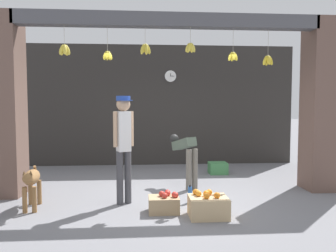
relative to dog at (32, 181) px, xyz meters
The scene contains 13 objects.
ground_plane 2.29m from the dog, 13.71° to the left, with size 60.00×60.00×0.00m, color slate.
shop_back_wall 4.44m from the dog, 59.36° to the left, with size 7.20×0.12×3.20m, color #2D2B28.
shop_pillar_left 1.62m from the dog, 132.60° to the left, with size 0.70×0.60×3.20m, color brown.
shop_pillar_right 5.33m from the dog, ahead, with size 0.70×0.60×3.20m, color brown.
storefront_awning 3.44m from the dog, 16.75° to the left, with size 5.30×0.29×0.88m.
dog is the anchor object (origin of this frame).
shopkeeper 1.54m from the dog, ahead, with size 0.32×0.31×1.75m.
worker_stooping 2.80m from the dog, 24.55° to the left, with size 0.50×0.74×1.01m.
fruit_crate_oranges 2.72m from the dog, 11.85° to the right, with size 0.55×0.44×0.37m.
fruit_crate_apples 2.08m from the dog, ahead, with size 0.45×0.35×0.32m.
produce_box_green 4.20m from the dog, 34.30° to the left, with size 0.42×0.37×0.26m, color #42844C.
water_bottle 2.51m from the dog, ahead, with size 0.07×0.07×0.30m.
wall_clock 4.77m from the dog, 55.93° to the left, with size 0.32×0.03×0.32m.
Camera 1 is at (-0.45, -5.65, 1.61)m, focal length 35.00 mm.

